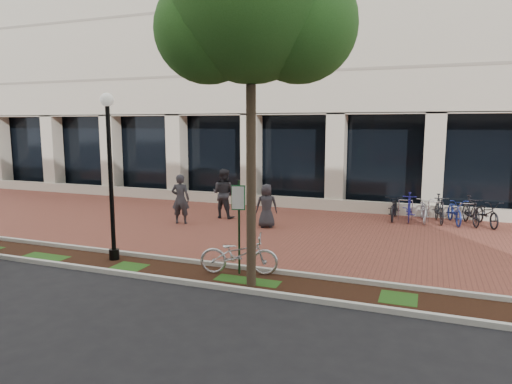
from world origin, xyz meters
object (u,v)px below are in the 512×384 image
(parking_sign, at_px, (239,215))
(pedestrian_mid, at_px, (224,193))
(pedestrian_right, at_px, (267,206))
(bike_rack_cluster, at_px, (439,210))
(locked_bicycle, at_px, (239,254))
(lamppost, at_px, (110,168))
(pedestrian_left, at_px, (180,199))
(street_tree, at_px, (254,10))

(parking_sign, xyz_separation_m, pedestrian_mid, (-3.31, 6.23, -0.53))
(pedestrian_right, relative_size, bike_rack_cluster, 0.38)
(parking_sign, xyz_separation_m, locked_bicycle, (-0.00, -0.00, -1.00))
(parking_sign, bearing_deg, lamppost, 166.88)
(locked_bicycle, relative_size, pedestrian_left, 1.04)
(street_tree, relative_size, locked_bicycle, 4.17)
(street_tree, xyz_separation_m, locked_bicycle, (-0.64, 0.63, -5.65))
(street_tree, xyz_separation_m, pedestrian_left, (-5.01, 5.28, -5.22))
(parking_sign, height_order, bike_rack_cluster, parking_sign)
(pedestrian_right, bearing_deg, pedestrian_left, -12.37)
(lamppost, bearing_deg, locked_bicycle, 1.43)
(street_tree, bearing_deg, parking_sign, 135.61)
(parking_sign, bearing_deg, locked_bicycle, -140.73)
(lamppost, relative_size, pedestrian_right, 2.83)
(locked_bicycle, bearing_deg, bike_rack_cluster, -45.66)
(lamppost, height_order, street_tree, street_tree)
(pedestrian_mid, relative_size, pedestrian_right, 1.23)
(pedestrian_mid, distance_m, bike_rack_cluster, 8.38)
(street_tree, height_order, locked_bicycle, street_tree)
(locked_bicycle, bearing_deg, pedestrian_right, -3.69)
(locked_bicycle, relative_size, bike_rack_cluster, 0.46)
(parking_sign, xyz_separation_m, pedestrian_right, (-1.11, 5.19, -0.71))
(pedestrian_left, bearing_deg, locked_bicycle, 118.98)
(street_tree, distance_m, pedestrian_left, 8.96)
(pedestrian_left, bearing_deg, pedestrian_mid, -138.06)
(locked_bicycle, relative_size, pedestrian_right, 1.22)
(pedestrian_left, xyz_separation_m, pedestrian_right, (3.26, 0.54, -0.14))
(lamppost, bearing_deg, pedestrian_left, 97.58)
(street_tree, height_order, pedestrian_mid, street_tree)
(lamppost, xyz_separation_m, bike_rack_cluster, (8.53, 8.43, -2.06))
(pedestrian_left, bearing_deg, bike_rack_cluster, -172.33)
(locked_bicycle, distance_m, pedestrian_left, 6.40)
(parking_sign, relative_size, locked_bicycle, 1.21)
(parking_sign, relative_size, bike_rack_cluster, 0.56)
(pedestrian_mid, xyz_separation_m, bike_rack_cluster, (8.10, 2.10, -0.48))
(pedestrian_left, distance_m, bike_rack_cluster, 9.88)
(pedestrian_mid, distance_m, pedestrian_right, 2.44)
(parking_sign, distance_m, bike_rack_cluster, 9.66)
(locked_bicycle, height_order, pedestrian_mid, pedestrian_mid)
(locked_bicycle, bearing_deg, parking_sign, -51.91)
(street_tree, relative_size, pedestrian_mid, 4.12)
(pedestrian_mid, bearing_deg, pedestrian_right, 158.88)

